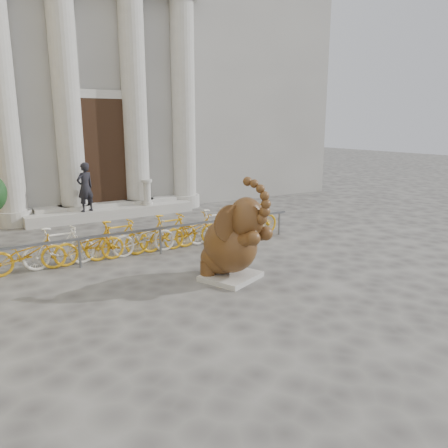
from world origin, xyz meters
TOP-DOWN VIEW (x-y plane):
  - ground at (0.00, 0.00)m, footprint 80.00×80.00m
  - classical_building at (0.00, 14.93)m, footprint 22.00×10.70m
  - entrance_steps at (0.00, 9.40)m, footprint 6.00×1.20m
  - elephant_statue at (0.24, 1.57)m, footprint 1.54×1.80m
  - bike_rack at (-0.36, 4.38)m, footprint 8.25×0.53m
  - pedestrian at (-0.98, 9.05)m, footprint 0.73×0.61m
  - balustrade_post at (1.28, 9.10)m, footprint 0.39×0.39m

SIDE VIEW (x-z plane):
  - ground at x=0.00m, z-range 0.00..0.00m
  - entrance_steps at x=0.00m, z-range 0.00..0.36m
  - bike_rack at x=-0.36m, z-range 0.00..1.00m
  - balustrade_post at x=1.28m, z-range 0.32..1.28m
  - elephant_statue at x=0.24m, z-range -0.31..1.96m
  - pedestrian at x=-0.98m, z-range 0.36..2.06m
  - classical_building at x=0.00m, z-range -0.02..11.98m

